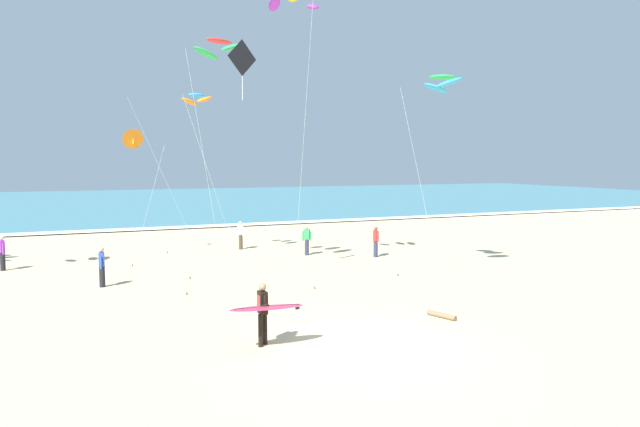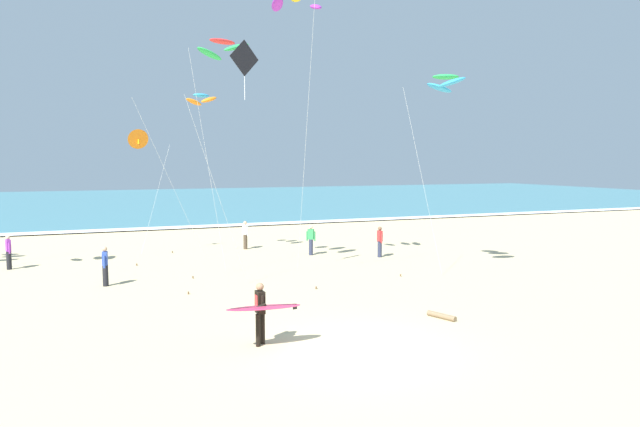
% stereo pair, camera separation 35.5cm
% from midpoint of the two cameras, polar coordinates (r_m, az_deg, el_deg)
% --- Properties ---
extents(ground_plane, '(160.00, 160.00, 0.00)m').
position_cam_midpoint_polar(ground_plane, '(15.43, 3.42, -13.42)').
color(ground_plane, '#CCB789').
extents(ocean_water, '(160.00, 60.00, 0.08)m').
position_cam_midpoint_polar(ocean_water, '(72.78, -17.47, 1.14)').
color(ocean_water, teal).
rests_on(ocean_water, ground).
extents(shoreline_foam, '(160.00, 1.78, 0.01)m').
position_cam_midpoint_polar(shoreline_foam, '(43.38, -13.93, -1.33)').
color(shoreline_foam, white).
rests_on(shoreline_foam, ocean_water).
extents(surfer_lead, '(2.07, 0.91, 1.71)m').
position_cam_midpoint_polar(surfer_lead, '(15.38, -6.24, -9.46)').
color(surfer_lead, black).
rests_on(surfer_lead, ground).
extents(kite_arc_scarlet_near, '(2.65, 2.85, 10.13)m').
position_cam_midpoint_polar(kite_arc_scarlet_near, '(25.66, -10.45, 16.00)').
color(kite_arc_scarlet_near, green).
rests_on(kite_arc_scarlet_near, ground).
extents(kite_arc_emerald_mid, '(2.67, 2.73, 8.56)m').
position_cam_midpoint_polar(kite_arc_emerald_mid, '(25.10, 11.73, 12.66)').
color(kite_arc_emerald_mid, '#2D99DB').
rests_on(kite_arc_emerald_mid, ground).
extents(kite_arc_cobalt_far, '(4.22, 2.44, 8.35)m').
position_cam_midpoint_polar(kite_arc_cobalt_far, '(29.93, -12.59, 11.09)').
color(kite_arc_cobalt_far, orange).
rests_on(kite_arc_cobalt_far, ground).
extents(kite_delta_amber_high, '(2.21, 0.61, 6.61)m').
position_cam_midpoint_polar(kite_delta_amber_high, '(31.02, -18.53, 7.05)').
color(kite_delta_amber_high, orange).
rests_on(kite_delta_amber_high, ground).
extents(kite_arc_golden_low, '(2.30, 4.40, 12.06)m').
position_cam_midpoint_polar(kite_arc_golden_low, '(26.23, -3.06, 20.21)').
color(kite_arc_golden_low, purple).
rests_on(kite_arc_golden_low, ground).
extents(kite_diamond_charcoal_close, '(3.19, 1.43, 9.68)m').
position_cam_midpoint_polar(kite_diamond_charcoal_close, '(23.22, -8.37, 14.57)').
color(kite_diamond_charcoal_close, black).
rests_on(kite_diamond_charcoal_close, ground).
extents(bystander_white_top, '(0.30, 0.46, 1.59)m').
position_cam_midpoint_polar(bystander_white_top, '(32.32, -8.25, -2.14)').
color(bystander_white_top, '#4C3D2D').
rests_on(bystander_white_top, ground).
extents(bystander_red_top, '(0.22, 0.50, 1.59)m').
position_cam_midpoint_polar(bystander_red_top, '(29.56, 5.25, -2.80)').
color(bystander_red_top, '#2D334C').
rests_on(bystander_red_top, ground).
extents(bystander_purple_top, '(0.27, 0.48, 1.59)m').
position_cam_midpoint_polar(bystander_purple_top, '(29.60, -29.48, -3.45)').
color(bystander_purple_top, black).
rests_on(bystander_purple_top, ground).
extents(bystander_green_top, '(0.42, 0.33, 1.59)m').
position_cam_midpoint_polar(bystander_green_top, '(30.03, -1.67, -2.65)').
color(bystander_green_top, '#2D334C').
rests_on(bystander_green_top, ground).
extents(bystander_blue_top, '(0.23, 0.49, 1.59)m').
position_cam_midpoint_polar(bystander_blue_top, '(24.11, -21.38, -4.97)').
color(bystander_blue_top, black).
rests_on(bystander_blue_top, ground).
extents(driftwood_log, '(0.52, 1.02, 0.17)m').
position_cam_midpoint_polar(driftwood_log, '(18.65, 11.52, -9.94)').
color(driftwood_log, '#846B4C').
rests_on(driftwood_log, ground).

